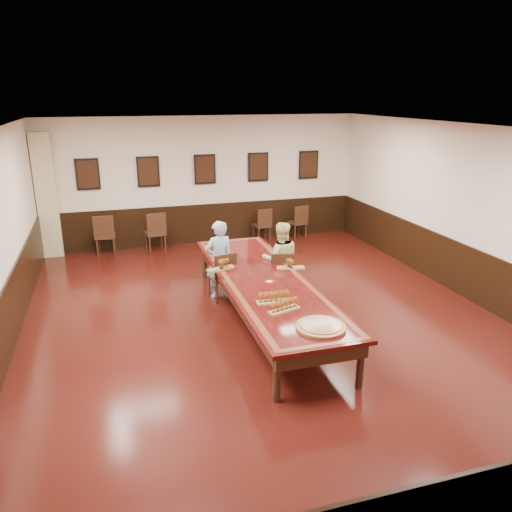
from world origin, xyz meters
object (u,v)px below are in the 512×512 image
object	(u,v)px
spare_chair_a	(105,234)
conference_table	(265,287)
chair_man	(222,275)
person_man	(219,260)
chair_woman	(281,274)
spare_chair_c	(262,224)
carved_platter	(321,327)
person_woman	(281,259)
spare_chair_b	(155,232)
spare_chair_d	(297,221)

from	to	relation	value
spare_chair_a	conference_table	bearing A→B (deg)	124.55
chair_man	person_man	bearing A→B (deg)	-90.00
chair_woman	spare_chair_c	distance (m)	3.87
spare_chair_c	carved_platter	distance (m)	6.78
spare_chair_c	person_woman	xyz separation A→B (m)	(-0.78, -3.68, 0.28)
spare_chair_a	person_man	distance (m)	3.94
chair_woman	spare_chair_a	xyz separation A→B (m)	(-3.14, 3.70, 0.04)
spare_chair_a	spare_chair_b	distance (m)	1.17
spare_chair_c	conference_table	bearing A→B (deg)	65.41
spare_chair_c	person_man	bearing A→B (deg)	53.17
person_woman	carved_platter	distance (m)	3.01
chair_man	carved_platter	bearing A→B (deg)	90.44
person_man	conference_table	world-z (taller)	person_man
spare_chair_d	person_man	xyz separation A→B (m)	(-2.91, -3.43, 0.30)
spare_chair_b	conference_table	world-z (taller)	spare_chair_b
chair_man	conference_table	distance (m)	1.23
chair_man	person_woman	bearing A→B (deg)	162.12
chair_man	spare_chair_b	world-z (taller)	spare_chair_b
person_man	spare_chair_a	bearing A→B (deg)	-70.17
chair_man	person_man	distance (m)	0.30
chair_woman	spare_chair_c	world-z (taller)	chair_woman
spare_chair_d	spare_chair_b	bearing A→B (deg)	-8.67
person_man	person_woman	size ratio (longest dim) A/B	1.04
chair_woman	spare_chair_d	xyz separation A→B (m)	(1.79, 3.76, -0.01)
spare_chair_a	carved_platter	distance (m)	7.10
spare_chair_a	person_man	xyz separation A→B (m)	(2.02, -3.37, 0.25)
spare_chair_b	person_woman	world-z (taller)	person_woman
spare_chair_a	person_woman	size ratio (longest dim) A/B	0.69
chair_woman	spare_chair_c	size ratio (longest dim) A/B	1.05
spare_chair_a	conference_table	distance (m)	5.24
chair_woman	person_woman	xyz separation A→B (m)	(0.02, 0.10, 0.26)
spare_chair_b	carved_platter	size ratio (longest dim) A/B	1.27
carved_platter	spare_chair_a	bearing A→B (deg)	112.19
spare_chair_a	spare_chair_b	size ratio (longest dim) A/B	1.00
chair_man	spare_chair_a	world-z (taller)	spare_chair_a
chair_woman	person_man	size ratio (longest dim) A/B	0.62
chair_man	spare_chair_d	size ratio (longest dim) A/B	1.05
chair_man	spare_chair_c	xyz separation A→B (m)	(1.90, 3.55, -0.03)
conference_table	person_woman	bearing A→B (deg)	57.35
spare_chair_a	conference_table	size ratio (longest dim) A/B	0.20
spare_chair_c	person_man	world-z (taller)	person_man
spare_chair_a	spare_chair_d	distance (m)	4.94
chair_man	conference_table	size ratio (longest dim) A/B	0.19
spare_chair_a	carved_platter	bearing A→B (deg)	117.86
person_man	person_woman	bearing A→B (deg)	157.43
carved_platter	spare_chair_d	bearing A→B (deg)	71.18
chair_man	spare_chair_a	bearing A→B (deg)	-70.66
spare_chair_b	person_man	distance (m)	3.42
chair_woman	spare_chair_c	xyz separation A→B (m)	(0.80, 3.78, -0.02)
spare_chair_b	spare_chair_c	world-z (taller)	spare_chair_b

